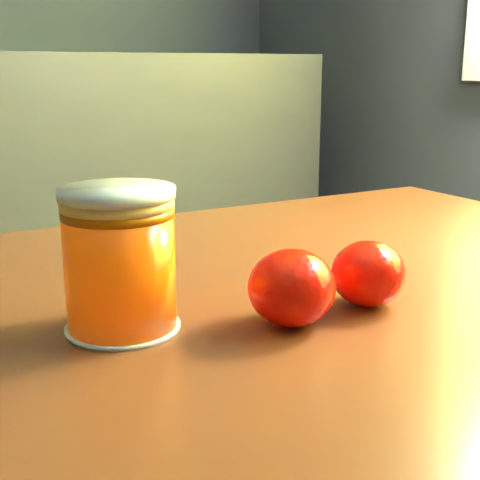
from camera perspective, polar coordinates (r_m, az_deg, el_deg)
table at (r=0.61m, az=2.84°, el=-12.01°), size 0.92×0.64×0.69m
juice_glass at (r=0.48m, az=-10.20°, el=-1.77°), size 0.08×0.08×0.10m
orange_front at (r=0.54m, az=10.89°, el=-2.84°), size 0.07×0.07×0.05m
orange_back at (r=0.49m, az=4.43°, el=-4.08°), size 0.07×0.07×0.06m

